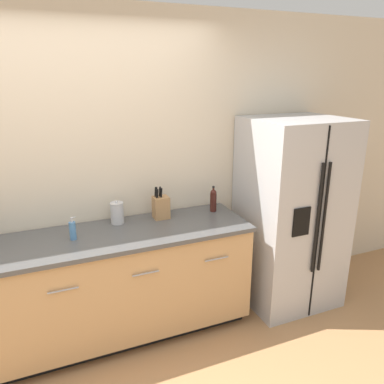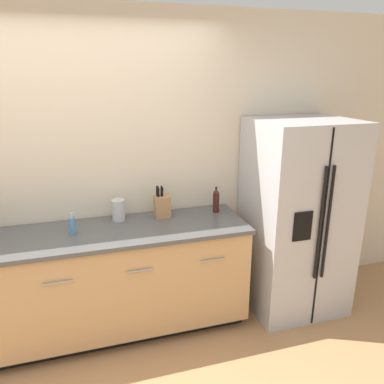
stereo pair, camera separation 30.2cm
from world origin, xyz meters
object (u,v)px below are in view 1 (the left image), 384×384
Objects in this scene: refrigerator at (291,213)px; knife_block at (161,207)px; steel_canister at (117,213)px; oil_bottle at (213,200)px; soap_dispenser at (73,230)px.

refrigerator is 1.20m from knife_block.
knife_block is at bearing -4.66° from steel_canister.
oil_bottle is (-0.70, 0.20, 0.16)m from refrigerator.
refrigerator is 7.51× the size of oil_bottle.
oil_bottle is at bearing -3.53° from steel_canister.
oil_bottle reaches higher than steel_canister.
knife_block is 0.75m from soap_dispenser.
refrigerator reaches higher than knife_block.
knife_block is 0.48m from oil_bottle.
soap_dispenser is 0.41m from steel_canister.
soap_dispenser is at bearing 178.15° from refrigerator.
refrigerator is 8.98× the size of steel_canister.
knife_block is 0.36m from steel_canister.
refrigerator is 9.87× the size of soap_dispenser.
soap_dispenser is 0.76× the size of oil_bottle.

